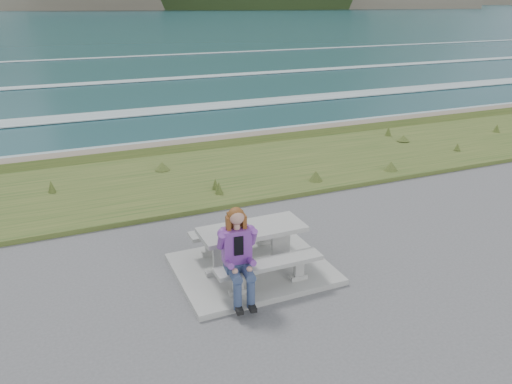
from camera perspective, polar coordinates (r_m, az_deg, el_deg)
concrete_slab at (r=8.83m, az=-0.43°, el=-8.76°), size 2.60×2.10×0.10m
picnic_table at (r=8.53m, az=-0.44°, el=-5.08°), size 1.80×0.75×0.75m
bench_landward at (r=8.07m, az=1.52°, el=-8.59°), size 1.80×0.35×0.45m
bench_seaward at (r=9.21m, az=-2.14°, el=-4.60°), size 1.80×0.35×0.45m
grass_verge at (r=13.18m, az=-8.93°, el=1.21°), size 160.00×4.50×0.22m
shore_drop at (r=15.87m, az=-11.65°, el=4.51°), size 160.00×0.80×2.20m
ocean at (r=32.86m, az=-17.98°, el=9.40°), size 1600.00×1600.00×0.09m
seated_woman at (r=7.67m, az=-1.90°, el=-8.66°), size 0.50×0.78×1.47m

